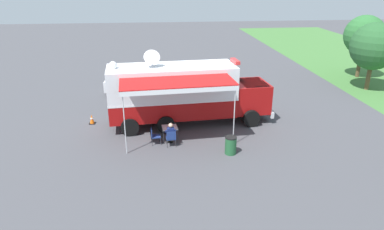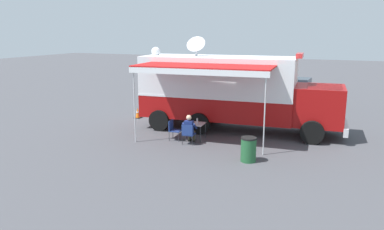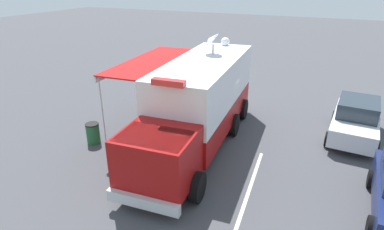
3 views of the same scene
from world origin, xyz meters
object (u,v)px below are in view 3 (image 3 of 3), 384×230
(folding_table, at_px, (164,112))
(trash_bin, at_px, (93,133))
(water_bottle, at_px, (165,110))
(traffic_cone, at_px, (244,98))
(folding_chair_beside_table, at_px, (165,108))
(folding_chair_at_table, at_px, (150,112))
(seated_responder, at_px, (153,110))
(command_truck, at_px, (198,101))
(car_far_corner, at_px, (356,120))

(folding_table, relative_size, trash_bin, 0.94)
(water_bottle, xyz_separation_m, traffic_cone, (-2.62, -4.59, -0.55))
(water_bottle, distance_m, trash_bin, 3.47)
(folding_chair_beside_table, xyz_separation_m, trash_bin, (1.50, 3.75, -0.06))
(folding_chair_beside_table, xyz_separation_m, traffic_cone, (-3.10, -3.66, -0.23))
(folding_chair_at_table, bearing_deg, folding_chair_beside_table, -114.89)
(seated_responder, bearing_deg, folding_table, -179.08)
(trash_bin, xyz_separation_m, traffic_cone, (-4.60, -7.41, -0.18))
(folding_chair_at_table, xyz_separation_m, seated_responder, (-0.19, -0.01, 0.14))
(command_truck, height_order, seated_responder, command_truck)
(folding_table, distance_m, folding_chair_beside_table, 0.95)
(command_truck, bearing_deg, trash_bin, 24.54)
(folding_chair_at_table, height_order, trash_bin, trash_bin)
(traffic_cone, bearing_deg, trash_bin, 58.16)
(folding_chair_at_table, distance_m, seated_responder, 0.23)
(folding_chair_at_table, bearing_deg, water_bottle, 176.60)
(folding_table, distance_m, folding_chair_at_table, 0.82)
(water_bottle, bearing_deg, command_truck, 156.28)
(folding_table, bearing_deg, folding_chair_at_table, 1.68)
(water_bottle, relative_size, trash_bin, 0.25)
(traffic_cone, xyz_separation_m, car_far_corner, (-5.65, 2.22, 0.60))
(folding_table, xyz_separation_m, folding_chair_at_table, (0.80, 0.02, -0.16))
(folding_chair_beside_table, distance_m, traffic_cone, 4.80)
(folding_table, relative_size, folding_chair_at_table, 0.98)
(command_truck, height_order, car_far_corner, command_truck)
(folding_table, distance_m, car_far_corner, 8.67)
(water_bottle, relative_size, car_far_corner, 0.05)
(folding_chair_beside_table, bearing_deg, folding_chair_at_table, 65.11)
(folding_chair_at_table, relative_size, trash_bin, 0.96)
(folding_chair_beside_table, height_order, car_far_corner, car_far_corner)
(trash_bin, bearing_deg, seated_responder, -113.97)
(water_bottle, xyz_separation_m, seated_responder, (0.69, -0.07, -0.18))
(command_truck, relative_size, folding_chair_at_table, 11.08)
(traffic_cone, bearing_deg, water_bottle, 60.23)
(water_bottle, height_order, car_far_corner, car_far_corner)
(command_truck, relative_size, folding_chair_beside_table, 11.08)
(folding_table, relative_size, folding_chair_beside_table, 0.98)
(command_truck, xyz_separation_m, seated_responder, (2.84, -1.01, -1.29))
(folding_chair_at_table, relative_size, seated_responder, 0.70)
(folding_table, height_order, traffic_cone, folding_table)
(traffic_cone, distance_m, car_far_corner, 6.10)
(folding_chair_at_table, distance_m, traffic_cone, 5.74)
(seated_responder, bearing_deg, command_truck, 160.44)
(command_truck, relative_size, trash_bin, 10.60)
(folding_chair_beside_table, bearing_deg, car_far_corner, -170.63)
(water_bottle, relative_size, folding_chair_beside_table, 0.26)
(folding_chair_beside_table, bearing_deg, trash_bin, 68.17)
(folding_chair_at_table, bearing_deg, folding_table, -178.32)
(command_truck, relative_size, traffic_cone, 16.62)
(trash_bin, xyz_separation_m, car_far_corner, (-10.25, -5.19, 0.42))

